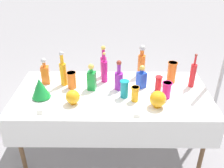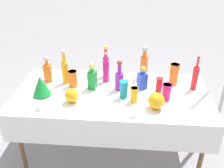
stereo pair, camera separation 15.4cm
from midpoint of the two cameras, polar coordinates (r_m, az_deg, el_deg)
ground_plane at (r=3.03m, az=1.51°, el=-14.32°), size 40.00×40.00×0.00m
display_table at (r=2.57m, az=1.66°, el=-3.47°), size 1.99×0.95×0.76m
tall_bottle_0 at (r=2.71m, az=0.23°, el=3.11°), size 0.07×0.07×0.35m
tall_bottle_1 at (r=2.82m, az=0.15°, el=4.59°), size 0.07×0.07×0.37m
tall_bottle_2 at (r=2.72m, az=20.02°, el=1.44°), size 0.06×0.06×0.38m
tall_bottle_3 at (r=2.84m, az=8.89°, el=4.68°), size 0.08×0.08×0.37m
tall_bottle_4 at (r=2.57m, az=3.39°, el=1.13°), size 0.09×0.09×0.33m
tall_bottle_5 at (r=2.70m, az=-9.12°, el=3.13°), size 0.07×0.07×0.39m
square_decanter_0 at (r=2.62m, az=8.64°, el=1.14°), size 0.11×0.11×0.25m
square_decanter_1 at (r=2.58m, az=-2.83°, el=1.35°), size 0.09×0.09×0.29m
square_decanter_2 at (r=2.80m, az=-12.94°, el=2.90°), size 0.09×0.09×0.29m
slender_vase_0 at (r=2.48m, az=14.14°, el=-1.70°), size 0.10×0.10×0.17m
slender_vase_1 at (r=2.40m, az=6.90°, el=-2.36°), size 0.08×0.08×0.15m
slender_vase_2 at (r=2.76m, az=15.55°, el=2.23°), size 0.10×0.10×0.24m
slender_vase_3 at (r=2.65m, az=-7.30°, el=1.26°), size 0.10×0.10×0.18m
slender_vase_4 at (r=2.44m, az=4.52°, el=-1.13°), size 0.09×0.09×0.18m
slender_vase_5 at (r=2.59m, az=12.41°, el=-0.16°), size 0.07×0.07×0.16m
fluted_vase_0 at (r=2.55m, az=-14.29°, el=-0.35°), size 0.19×0.19×0.21m
round_bowl_0 at (r=2.39m, az=-7.36°, el=-2.65°), size 0.14×0.14×0.14m
round_bowl_1 at (r=2.33m, az=11.97°, el=-3.81°), size 0.15×0.15×0.16m
price_tag_left at (r=2.21m, az=6.89°, el=-7.59°), size 0.06×0.02×0.03m
price_tag_center at (r=2.35m, az=-14.79°, el=-5.69°), size 0.05×0.02×0.04m
cardboard_box_behind_left at (r=3.57m, az=9.04°, el=-3.00°), size 0.56×0.40×0.48m
cardboard_box_behind_right at (r=3.61m, az=9.75°, el=-3.51°), size 0.38×0.34×0.40m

